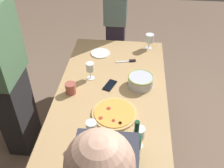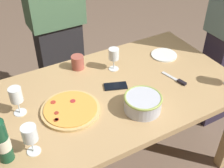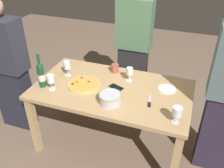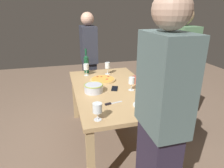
% 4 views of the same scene
% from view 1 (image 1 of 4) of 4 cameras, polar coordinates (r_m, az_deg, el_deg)
% --- Properties ---
extents(ground_plane, '(8.00, 8.00, 0.00)m').
position_cam_1_polar(ground_plane, '(2.72, -0.00, -13.20)').
color(ground_plane, '#7A624F').
extents(dining_table, '(1.60, 0.90, 0.75)m').
position_cam_1_polar(dining_table, '(2.24, -0.00, -2.85)').
color(dining_table, tan).
rests_on(dining_table, ground).
extents(pizza, '(0.34, 0.34, 0.03)m').
position_cam_1_polar(pizza, '(1.95, 0.52, -6.42)').
color(pizza, tan).
rests_on(pizza, dining_table).
extents(serving_bowl, '(0.22, 0.22, 0.09)m').
position_cam_1_polar(serving_bowl, '(2.19, 6.27, 0.73)').
color(serving_bowl, silver).
rests_on(serving_bowl, dining_table).
extents(wine_bottle, '(0.07, 0.07, 0.36)m').
position_cam_1_polar(wine_bottle, '(1.60, 5.03, -13.63)').
color(wine_bottle, '#15462B').
rests_on(wine_bottle, dining_table).
extents(wine_glass_near_pizza, '(0.07, 0.07, 0.17)m').
position_cam_1_polar(wine_glass_near_pizza, '(1.69, 5.90, -10.68)').
color(wine_glass_near_pizza, white).
rests_on(wine_glass_near_pizza, dining_table).
extents(wine_glass_by_bottle, '(0.07, 0.07, 0.17)m').
position_cam_1_polar(wine_glass_by_bottle, '(1.71, -4.50, -9.55)').
color(wine_glass_by_bottle, white).
rests_on(wine_glass_by_bottle, dining_table).
extents(wine_glass_far_left, '(0.08, 0.08, 0.16)m').
position_cam_1_polar(wine_glass_far_left, '(2.68, 8.17, 9.69)').
color(wine_glass_far_left, white).
rests_on(wine_glass_far_left, dining_table).
extents(wine_glass_far_right, '(0.07, 0.07, 0.16)m').
position_cam_1_polar(wine_glass_far_right, '(2.23, -4.78, 3.57)').
color(wine_glass_far_right, white).
rests_on(wine_glass_far_right, dining_table).
extents(cup_amber, '(0.08, 0.08, 0.09)m').
position_cam_1_polar(cup_amber, '(2.14, -8.99, -0.92)').
color(cup_amber, '#A85144').
rests_on(cup_amber, dining_table).
extents(side_plate, '(0.19, 0.19, 0.01)m').
position_cam_1_polar(side_plate, '(2.62, -2.53, 6.72)').
color(side_plate, white).
rests_on(side_plate, dining_table).
extents(cell_phone, '(0.16, 0.12, 0.01)m').
position_cam_1_polar(cell_phone, '(2.21, -0.46, -0.26)').
color(cell_phone, black).
rests_on(cell_phone, dining_table).
extents(pizza_knife, '(0.06, 0.19, 0.02)m').
position_cam_1_polar(pizza_knife, '(2.50, 3.64, 5.01)').
color(pizza_knife, silver).
rests_on(pizza_knife, dining_table).
extents(person_host, '(0.44, 0.24, 1.68)m').
position_cam_1_polar(person_host, '(2.34, -22.20, 2.04)').
color(person_host, '#262427').
rests_on(person_host, ground).
extents(person_guest_right, '(0.39, 0.24, 1.75)m').
position_cam_1_polar(person_guest_right, '(3.02, 0.91, 14.60)').
color(person_guest_right, '#2B2436').
rests_on(person_guest_right, ground).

